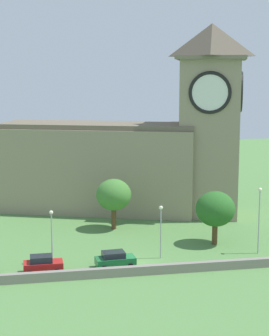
{
  "coord_description": "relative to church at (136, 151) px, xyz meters",
  "views": [
    {
      "loc": [
        -11.12,
        -57.11,
        20.25
      ],
      "look_at": [
        1.45,
        9.75,
        9.05
      ],
      "focal_mm": 59.39,
      "sensor_mm": 36.0,
      "label": 1
    }
  ],
  "objects": [
    {
      "name": "streetlamp_central",
      "position": [
        -1.46,
        -22.41,
        -5.13
      ],
      "size": [
        0.44,
        0.44,
        6.06
      ],
      "color": "#9EA0A5",
      "rests_on": "ground"
    },
    {
      "name": "car_red",
      "position": [
        -14.66,
        -24.74,
        -8.34
      ],
      "size": [
        4.09,
        2.27,
        1.85
      ],
      "color": "red",
      "rests_on": "ground"
    },
    {
      "name": "streetlamp_west_mid",
      "position": [
        -13.56,
        -22.0,
        -5.18
      ],
      "size": [
        0.44,
        0.44,
        5.97
      ],
      "color": "#9EA0A5",
      "rests_on": "ground"
    },
    {
      "name": "streetlamp_east_mid",
      "position": [
        10.05,
        -22.8,
        -4.16
      ],
      "size": [
        0.44,
        0.44,
        7.76
      ],
      "color": "#9EA0A5",
      "rests_on": "ground"
    },
    {
      "name": "tree_riverside_west",
      "position": [
        6.29,
        -18.4,
        -4.88
      ],
      "size": [
        4.78,
        4.78,
        6.57
      ],
      "color": "brown",
      "rests_on": "ground"
    },
    {
      "name": "tree_churchyard",
      "position": [
        -4.83,
        -9.32,
        -4.6
      ],
      "size": [
        4.69,
        4.69,
        6.82
      ],
      "color": "brown",
      "rests_on": "ground"
    },
    {
      "name": "car_green",
      "position": [
        -7.0,
        -24.51,
        -8.38
      ],
      "size": [
        4.37,
        2.56,
        1.76
      ],
      "color": "#1E6B38",
      "rests_on": "ground"
    },
    {
      "name": "church",
      "position": [
        0.0,
        0.0,
        0.0
      ],
      "size": [
        37.36,
        21.62,
        27.75
      ],
      "color": "gray",
      "rests_on": "ground"
    },
    {
      "name": "ground_plane",
      "position": [
        -4.37,
        -8.99,
        -9.26
      ],
      "size": [
        200.0,
        200.0,
        0.0
      ],
      "primitive_type": "plane",
      "color": "#517F42"
    },
    {
      "name": "quay_barrier",
      "position": [
        -4.37,
        -27.31,
        -8.77
      ],
      "size": [
        43.39,
        0.7,
        0.98
      ],
      "primitive_type": "cube",
      "color": "gray",
      "rests_on": "ground"
    }
  ]
}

